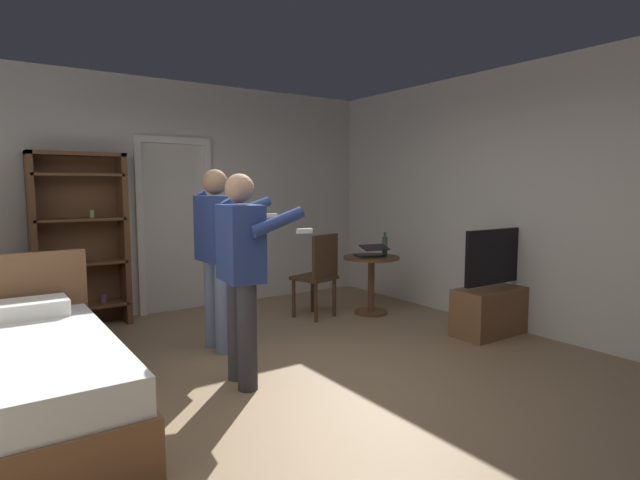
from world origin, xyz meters
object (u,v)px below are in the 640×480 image
at_px(bookshelf, 80,235).
at_px(tv_flatscreen, 495,303).
at_px(bottle_on_table, 385,246).
at_px(person_blue_shirt, 242,265).
at_px(side_table, 371,275).
at_px(wooden_chair, 319,272).
at_px(laptop, 371,253).
at_px(person_striped_shirt, 217,247).
at_px(suitcase_dark, 27,330).

relative_size(bookshelf, tv_flatscreen, 1.72).
relative_size(bottle_on_table, person_blue_shirt, 0.18).
height_order(side_table, wooden_chair, wooden_chair).
bearing_deg(wooden_chair, laptop, -20.50).
xyz_separation_m(bookshelf, person_striped_shirt, (0.91, -1.58, -0.04)).
xyz_separation_m(side_table, wooden_chair, (-0.64, 0.18, 0.07)).
xyz_separation_m(tv_flatscreen, laptop, (-0.56, 1.34, 0.43)).
distance_m(tv_flatscreen, bottle_on_table, 1.44).
distance_m(bookshelf, wooden_chair, 2.66).
height_order(side_table, person_striped_shirt, person_striped_shirt).
height_order(laptop, person_striped_shirt, person_striped_shirt).
distance_m(bottle_on_table, person_striped_shirt, 2.23).
distance_m(tv_flatscreen, side_table, 1.48).
distance_m(bookshelf, bottle_on_table, 3.44).
bearing_deg(laptop, suitcase_dark, 167.45).
bearing_deg(wooden_chair, bookshelf, 153.81).
distance_m(tv_flatscreen, wooden_chair, 1.96).
xyz_separation_m(tv_flatscreen, suitcase_dark, (-4.10, 2.12, -0.13)).
bearing_deg(side_table, wooden_chair, 164.08).
xyz_separation_m(wooden_chair, person_striped_shirt, (-1.43, -0.42, 0.43)).
bearing_deg(laptop, tv_flatscreen, -67.22).
height_order(tv_flatscreen, side_table, tv_flatscreen).
relative_size(laptop, person_striped_shirt, 0.23).
bearing_deg(bottle_on_table, suitcase_dark, 167.48).
xyz_separation_m(bottle_on_table, wooden_chair, (-0.78, 0.26, -0.28)).
bearing_deg(side_table, laptop, -133.09).
distance_m(bookshelf, person_striped_shirt, 1.82).
bearing_deg(person_striped_shirt, wooden_chair, 16.45).
height_order(bottle_on_table, person_blue_shirt, person_blue_shirt).
bearing_deg(tv_flatscreen, bottle_on_table, 106.38).
bearing_deg(bookshelf, bottle_on_table, -24.37).
xyz_separation_m(tv_flatscreen, wooden_chair, (-1.16, 1.56, 0.22)).
bearing_deg(person_blue_shirt, person_striped_shirt, 78.51).
bearing_deg(tv_flatscreen, bookshelf, 142.27).
height_order(bookshelf, side_table, bookshelf).
distance_m(wooden_chair, person_striped_shirt, 1.56).
height_order(tv_flatscreen, laptop, tv_flatscreen).
distance_m(laptop, bottle_on_table, 0.20).
relative_size(bottle_on_table, suitcase_dark, 0.51).
bearing_deg(person_blue_shirt, laptop, 26.08).
height_order(side_table, laptop, laptop).
bearing_deg(side_table, person_striped_shirt, -173.40).
bearing_deg(laptop, bottle_on_table, -11.91).
xyz_separation_m(person_striped_shirt, suitcase_dark, (-1.50, 0.99, -0.78)).
xyz_separation_m(tv_flatscreen, person_blue_shirt, (-2.78, 0.25, 0.62)).
bearing_deg(person_blue_shirt, suitcase_dark, 125.19).
relative_size(bookshelf, suitcase_dark, 3.29).
height_order(laptop, wooden_chair, wooden_chair).
height_order(laptop, bottle_on_table, bottle_on_table).
distance_m(laptop, suitcase_dark, 3.66).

